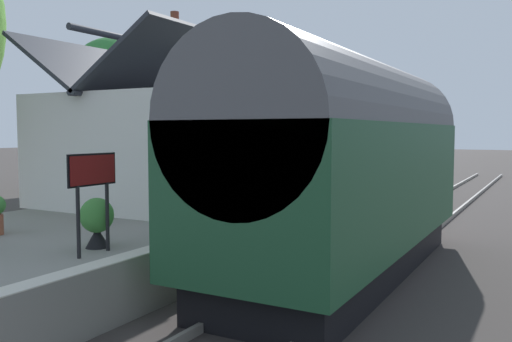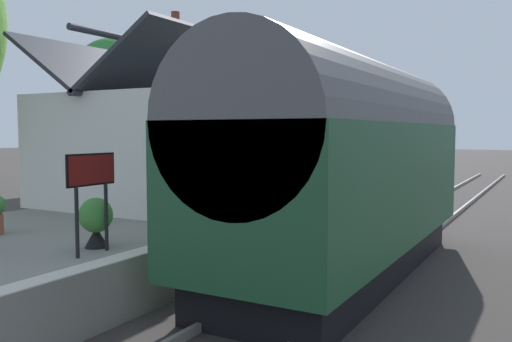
{
  "view_description": "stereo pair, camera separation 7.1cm",
  "coord_description": "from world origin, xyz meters",
  "px_view_note": "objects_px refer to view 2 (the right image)",
  "views": [
    {
      "loc": [
        -11.65,
        -4.46,
        2.84
      ],
      "look_at": [
        -0.9,
        1.5,
        1.94
      ],
      "focal_mm": 37.68,
      "sensor_mm": 36.0,
      "label": 1
    },
    {
      "loc": [
        -11.62,
        -4.53,
        2.84
      ],
      "look_at": [
        -0.9,
        1.5,
        1.94
      ],
      "focal_mm": 37.68,
      "sensor_mm": 36.0,
      "label": 2
    }
  ],
  "objects_px": {
    "station_sign_board": "(91,178)",
    "lamp_post_platform": "(378,113)",
    "train": "(346,164)",
    "bench_platform_end": "(349,165)",
    "bench_by_lamp": "(326,169)",
    "bench_mid_platform": "(303,173)",
    "planter_edge_far": "(244,194)",
    "station_building": "(156,145)",
    "planter_by_door": "(96,220)",
    "tree_far_right": "(115,85)",
    "planter_corner_building": "(253,175)"
  },
  "relations": [
    {
      "from": "planter_corner_building",
      "to": "lamp_post_platform",
      "type": "xyz_separation_m",
      "value": [
        3.04,
        -3.86,
        2.33
      ]
    },
    {
      "from": "bench_mid_platform",
      "to": "bench_by_lamp",
      "type": "height_order",
      "value": "same"
    },
    {
      "from": "bench_platform_end",
      "to": "planter_by_door",
      "type": "distance_m",
      "value": 15.8
    },
    {
      "from": "station_sign_board",
      "to": "station_building",
      "type": "bearing_deg",
      "value": 31.02
    },
    {
      "from": "train",
      "to": "tree_far_right",
      "type": "distance_m",
      "value": 19.73
    },
    {
      "from": "train",
      "to": "station_building",
      "type": "distance_m",
      "value": 6.03
    },
    {
      "from": "bench_by_lamp",
      "to": "planter_by_door",
      "type": "height_order",
      "value": "bench_by_lamp"
    },
    {
      "from": "bench_mid_platform",
      "to": "tree_far_right",
      "type": "relative_size",
      "value": 0.19
    },
    {
      "from": "planter_by_door",
      "to": "tree_far_right",
      "type": "xyz_separation_m",
      "value": [
        14.39,
        13.41,
        3.86
      ]
    },
    {
      "from": "planter_by_door",
      "to": "bench_platform_end",
      "type": "bearing_deg",
      "value": 4.58
    },
    {
      "from": "station_sign_board",
      "to": "tree_far_right",
      "type": "xyz_separation_m",
      "value": [
        14.77,
        13.73,
        3.12
      ]
    },
    {
      "from": "train",
      "to": "bench_mid_platform",
      "type": "distance_m",
      "value": 8.02
    },
    {
      "from": "bench_by_lamp",
      "to": "planter_by_door",
      "type": "relative_size",
      "value": 1.72
    },
    {
      "from": "planter_by_door",
      "to": "tree_far_right",
      "type": "bearing_deg",
      "value": 42.99
    },
    {
      "from": "bench_by_lamp",
      "to": "lamp_post_platform",
      "type": "height_order",
      "value": "lamp_post_platform"
    },
    {
      "from": "train",
      "to": "lamp_post_platform",
      "type": "distance_m",
      "value": 10.85
    },
    {
      "from": "planter_by_door",
      "to": "planter_edge_far",
      "type": "height_order",
      "value": "planter_edge_far"
    },
    {
      "from": "planter_edge_far",
      "to": "planter_corner_building",
      "type": "bearing_deg",
      "value": 28.13
    },
    {
      "from": "planter_corner_building",
      "to": "lamp_post_platform",
      "type": "bearing_deg",
      "value": -51.76
    },
    {
      "from": "station_sign_board",
      "to": "bench_mid_platform",
      "type": "bearing_deg",
      "value": 7.36
    },
    {
      "from": "bench_platform_end",
      "to": "station_building",
      "type": "bearing_deg",
      "value": 171.01
    },
    {
      "from": "bench_mid_platform",
      "to": "planter_edge_far",
      "type": "xyz_separation_m",
      "value": [
        -6.56,
        -1.5,
        0.01
      ]
    },
    {
      "from": "station_building",
      "to": "bench_platform_end",
      "type": "xyz_separation_m",
      "value": [
        10.7,
        -1.69,
        -1.06
      ]
    },
    {
      "from": "train",
      "to": "bench_platform_end",
      "type": "distance_m",
      "value": 12.72
    },
    {
      "from": "planter_by_door",
      "to": "bench_mid_platform",
      "type": "bearing_deg",
      "value": 5.94
    },
    {
      "from": "planter_by_door",
      "to": "lamp_post_platform",
      "type": "relative_size",
      "value": 0.22
    },
    {
      "from": "bench_by_lamp",
      "to": "planter_edge_far",
      "type": "distance_m",
      "value": 8.89
    },
    {
      "from": "planter_edge_far",
      "to": "station_building",
      "type": "bearing_deg",
      "value": 73.96
    },
    {
      "from": "tree_far_right",
      "to": "bench_by_lamp",
      "type": "bearing_deg",
      "value": -97.15
    },
    {
      "from": "station_building",
      "to": "station_sign_board",
      "type": "bearing_deg",
      "value": -148.98
    },
    {
      "from": "tree_far_right",
      "to": "station_sign_board",
      "type": "bearing_deg",
      "value": -137.1
    },
    {
      "from": "bench_by_lamp",
      "to": "station_sign_board",
      "type": "bearing_deg",
      "value": -173.69
    },
    {
      "from": "planter_by_door",
      "to": "station_building",
      "type": "bearing_deg",
      "value": 30.31
    },
    {
      "from": "planter_edge_far",
      "to": "tree_far_right",
      "type": "height_order",
      "value": "tree_far_right"
    },
    {
      "from": "train",
      "to": "bench_by_lamp",
      "type": "relative_size",
      "value": 6.24
    },
    {
      "from": "lamp_post_platform",
      "to": "bench_platform_end",
      "type": "bearing_deg",
      "value": 48.62
    },
    {
      "from": "planter_corner_building",
      "to": "station_sign_board",
      "type": "height_order",
      "value": "station_sign_board"
    },
    {
      "from": "bench_mid_platform",
      "to": "planter_by_door",
      "type": "distance_m",
      "value": 10.71
    },
    {
      "from": "planter_corner_building",
      "to": "tree_far_right",
      "type": "xyz_separation_m",
      "value": [
        3.18,
        10.0,
        4.02
      ]
    },
    {
      "from": "planter_by_door",
      "to": "planter_edge_far",
      "type": "bearing_deg",
      "value": -5.49
    },
    {
      "from": "tree_far_right",
      "to": "bench_platform_end",
      "type": "bearing_deg",
      "value": -83.59
    },
    {
      "from": "bench_platform_end",
      "to": "lamp_post_platform",
      "type": "relative_size",
      "value": 0.38
    },
    {
      "from": "station_building",
      "to": "planter_edge_far",
      "type": "height_order",
      "value": "station_building"
    },
    {
      "from": "train",
      "to": "bench_mid_platform",
      "type": "height_order",
      "value": "train"
    },
    {
      "from": "train",
      "to": "bench_platform_end",
      "type": "height_order",
      "value": "train"
    },
    {
      "from": "train",
      "to": "lamp_post_platform",
      "type": "relative_size",
      "value": 2.36
    },
    {
      "from": "station_sign_board",
      "to": "lamp_post_platform",
      "type": "bearing_deg",
      "value": -0.5
    },
    {
      "from": "bench_mid_platform",
      "to": "lamp_post_platform",
      "type": "relative_size",
      "value": 0.38
    },
    {
      "from": "station_building",
      "to": "bench_platform_end",
      "type": "height_order",
      "value": "station_building"
    },
    {
      "from": "bench_mid_platform",
      "to": "station_sign_board",
      "type": "distance_m",
      "value": 11.15
    }
  ]
}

